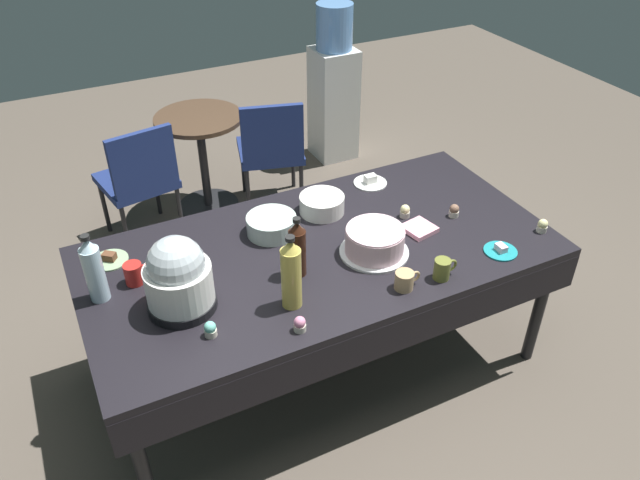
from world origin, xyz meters
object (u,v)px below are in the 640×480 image
Objects in this scene: coffee_mug_tan at (405,280)px; soda_bottle_cola at (297,249)px; ceramic_snack_bowl at (322,204)px; soda_bottle_water at (94,270)px; coffee_mug_olive at (443,269)px; cupcake_cocoa at (210,329)px; potluck_table at (320,259)px; maroon_chair_right at (271,147)px; cupcake_rose at (300,324)px; glass_salad_bowl at (272,225)px; dessert_plate_teal at (501,250)px; coffee_mug_red at (134,273)px; water_cooler at (334,88)px; cupcake_berry at (405,211)px; round_cafe_table at (202,146)px; soda_bottle_ginger_ale at (291,274)px; slow_cooker at (178,277)px; dessert_plate_sage at (110,259)px; dessert_plate_white at (370,182)px; cupcake_vanilla at (454,211)px; cupcake_mint at (542,226)px; maroon_chair_left at (139,177)px.

soda_bottle_cola is at bearing 141.23° from coffee_mug_tan.
soda_bottle_water is (-1.14, -0.18, 0.10)m from ceramic_snack_bowl.
coffee_mug_tan is (-0.19, 0.02, -0.01)m from coffee_mug_olive.
potluck_table is at bearing 26.77° from cupcake_cocoa.
soda_bottle_cola is 0.35× the size of maroon_chair_right.
cupcake_rose is at bearing -122.37° from ceramic_snack_bowl.
coffee_mug_olive is at bearing -50.65° from glass_salad_bowl.
coffee_mug_tan reaches higher than dessert_plate_teal.
coffee_mug_olive is at bearing -6.04° from cupcake_cocoa.
coffee_mug_red is (-0.83, 0.14, 0.11)m from potluck_table.
water_cooler is at bearing 80.55° from dessert_plate_teal.
dessert_plate_teal is at bearing 2.05° from coffee_mug_tan.
coffee_mug_tan is at bearing 175.31° from coffee_mug_olive.
cupcake_rose is 0.56× the size of coffee_mug_tan.
coffee_mug_red is (-0.66, 0.26, -0.09)m from soda_bottle_cola.
maroon_chair_right reaches higher than cupcake_berry.
cupcake_rose is 0.59× the size of coffee_mug_olive.
coffee_mug_tan is 2.20m from round_cafe_table.
soda_bottle_ginger_ale is (-0.78, -0.35, 0.13)m from cupcake_berry.
slow_cooker reaches higher than cupcake_rose.
coffee_mug_tan is (-0.31, -0.47, 0.01)m from cupcake_berry.
dessert_plate_teal is 1.66m from coffee_mug_red.
cupcake_rose is 0.96m from cupcake_berry.
coffee_mug_olive reaches higher than dessert_plate_sage.
glass_salad_bowl is at bearing -163.74° from dessert_plate_white.
coffee_mug_olive is at bearing -16.73° from slow_cooker.
cupcake_vanilla is at bearing -65.40° from dessert_plate_white.
potluck_table is at bearing 115.54° from coffee_mug_tan.
dessert_plate_white reaches higher than dessert_plate_sage.
water_cooler reaches higher than ceramic_snack_bowl.
round_cafe_table is at bearing 113.34° from cupcake_vanilla.
coffee_mug_olive reaches higher than cupcake_vanilla.
cupcake_mint is at bearing 6.95° from coffee_mug_olive.
slow_cooker is 2.18× the size of dessert_plate_teal.
soda_bottle_water is at bearing 178.23° from cupcake_berry.
dessert_plate_teal is 0.18× the size of maroon_chair_left.
water_cooler reaches higher than coffee_mug_red.
soda_bottle_ginger_ale is (0.71, -0.40, 0.01)m from soda_bottle_water.
soda_bottle_cola is 2.55× the size of coffee_mug_olive.
cupcake_cocoa is 0.08× the size of maroon_chair_left.
dessert_plate_sage is at bearing 160.19° from cupcake_mint.
cupcake_rose and cupcake_mint have the same top height.
soda_bottle_water is (-0.35, 0.42, 0.12)m from cupcake_cocoa.
glass_salad_bowl is 3.60× the size of cupcake_rose.
soda_bottle_ginger_ale is 0.21m from soda_bottle_cola.
coffee_mug_red is at bearing 151.73° from coffee_mug_tan.
ceramic_snack_bowl is 0.78× the size of soda_bottle_cola.
dessert_plate_sage is at bearing 148.92° from coffee_mug_olive.
cupcake_cocoa is 2.18m from round_cafe_table.
dessert_plate_white is 0.15× the size of water_cooler.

